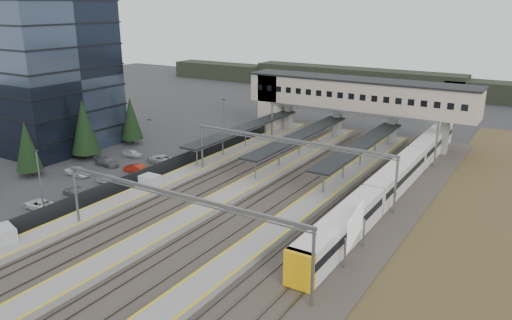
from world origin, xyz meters
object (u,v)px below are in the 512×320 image
Objects in this scene: footbridge at (342,96)px; train at (396,178)px; relay_cabin_far at (150,183)px; billboard at (356,226)px; office_building at (33,74)px; relay_cabin_near at (3,238)px.

footbridge is 27.04m from train.
footbridge is (11.18, 37.31, 6.85)m from relay_cabin_far.
office_building is at bearing 170.41° from billboard.
relay_cabin_near is 0.08× the size of footbridge.
office_building is 53.18m from footbridge.
office_building is 63.43m from billboard.
relay_cabin_near is at bearing -151.34° from billboard.
relay_cabin_far is (32.53, -7.31, -11.12)m from office_building.
footbridge is 44.62m from billboard.
relay_cabin_far is 32.10m from train.
relay_cabin_far is 39.55m from footbridge.
train is (60.00, 9.27, -10.26)m from office_building.
footbridge is (12.28, 57.14, 6.75)m from relay_cabin_near.
office_building reaches higher than train.
footbridge reaches higher than relay_cabin_far.
office_building reaches higher than billboard.
relay_cabin_far is 29.67m from billboard.
relay_cabin_near is at bearing -93.19° from relay_cabin_far.
train is at bearing 95.61° from billboard.
relay_cabin_near is (31.42, -27.15, -11.01)m from office_building.
train is (16.30, -20.73, -6.00)m from footbridge.
relay_cabin_near is at bearing -128.13° from train.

